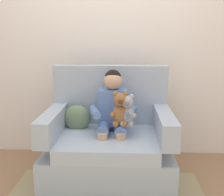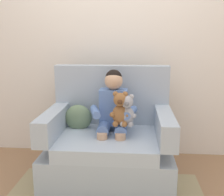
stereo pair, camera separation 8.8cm
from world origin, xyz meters
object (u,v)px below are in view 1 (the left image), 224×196
plush_grey (127,111)px  throw_pillow (77,118)px  armchair (109,145)px  plush_brown (120,110)px  seated_child (113,110)px

plush_grey → throw_pillow: bearing=146.7°
armchair → plush_brown: size_ratio=3.74×
armchair → plush_brown: 0.41m
plush_brown → plush_grey: size_ratio=1.09×
throw_pillow → armchair: bearing=-19.2°
seated_child → throw_pillow: size_ratio=3.17×
plush_brown → seated_child: bearing=119.7°
armchair → throw_pillow: armchair is taller
seated_child → plush_grey: bearing=-50.1°
seated_child → plush_grey: size_ratio=2.92×
seated_child → armchair: bearing=-162.4°
plush_grey → throw_pillow: (-0.48, 0.23, -0.14)m
seated_child → plush_grey: (0.13, -0.13, 0.03)m
armchair → plush_brown: armchair is taller
armchair → seated_child: (0.03, 0.01, 0.34)m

